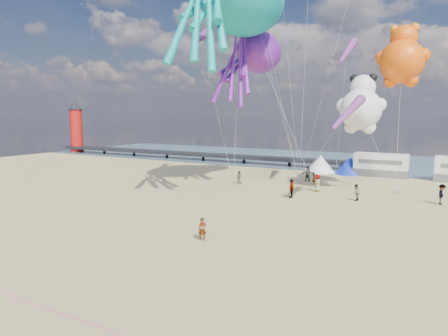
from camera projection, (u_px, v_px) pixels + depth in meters
ground at (143, 272)px, 20.70m from camera, size 120.00×120.00×0.00m
water at (356, 162)px, 68.25m from camera, size 120.00×120.00×0.00m
pier at (185, 154)px, 72.15m from camera, size 60.00×3.00×0.50m
lighthouse at (76, 131)px, 85.23m from camera, size 2.60×2.60×9.00m
motorhome_0 at (381, 165)px, 52.18m from camera, size 6.60×2.50×3.00m
tent_white at (320, 164)px, 56.09m from camera, size 4.00×4.00×2.40m
tent_blue at (350, 165)px, 54.15m from camera, size 4.00×4.00×2.40m
rope_line at (62, 314)px, 16.37m from camera, size 34.00×0.03×0.03m
standing_person at (202, 229)px, 25.83m from camera, size 0.65×0.59×1.49m
beachgoer_0 at (317, 183)px, 41.92m from camera, size 0.65×0.80×1.88m
beachgoer_1 at (239, 177)px, 46.91m from camera, size 0.80×0.59×1.49m
beachgoer_2 at (442, 194)px, 36.01m from camera, size 0.83×1.00×1.87m
beachgoer_3 at (291, 189)px, 38.94m from camera, size 0.74×1.22×1.84m
beachgoer_4 at (308, 174)px, 48.38m from camera, size 1.16×0.76×1.83m
beachgoer_5 at (314, 179)px, 45.72m from camera, size 0.70×1.46×1.51m
beachgoer_7 at (356, 192)px, 37.58m from camera, size 0.61×0.85×1.60m
sandbag_a at (233, 184)px, 45.92m from camera, size 0.50×0.35×0.22m
sandbag_b at (314, 187)px, 44.35m from camera, size 0.50×0.35×0.22m
sandbag_c at (395, 192)px, 41.29m from camera, size 0.50×0.35×0.22m
sandbag_d at (335, 185)px, 45.34m from camera, size 0.50×0.35×0.22m
sandbag_e at (299, 182)px, 47.25m from camera, size 0.50×0.35×0.22m
kite_octopus_purple at (259, 52)px, 46.27m from camera, size 4.50×9.99×11.29m
kite_panda at (361, 109)px, 39.65m from camera, size 5.61×5.37×7.01m
kite_teddy_orange at (402, 61)px, 38.72m from camera, size 6.31×6.10×7.26m
windsock_left at (200, 38)px, 45.69m from camera, size 3.44×7.27×7.32m
windsock_mid at (347, 52)px, 40.42m from camera, size 1.02×6.37×6.37m
windsock_right at (347, 113)px, 34.27m from camera, size 2.35×5.47×5.43m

